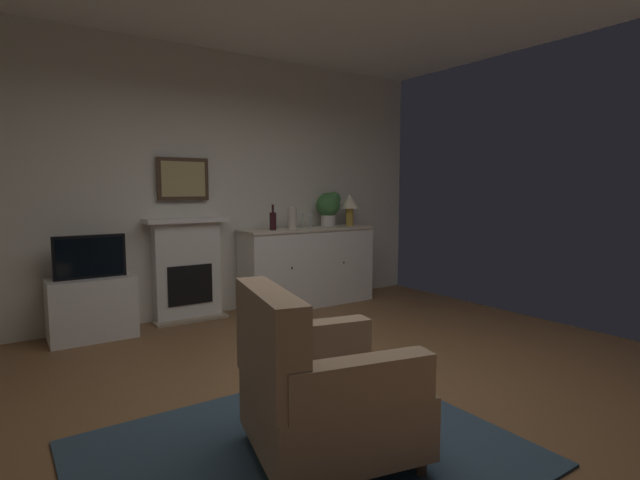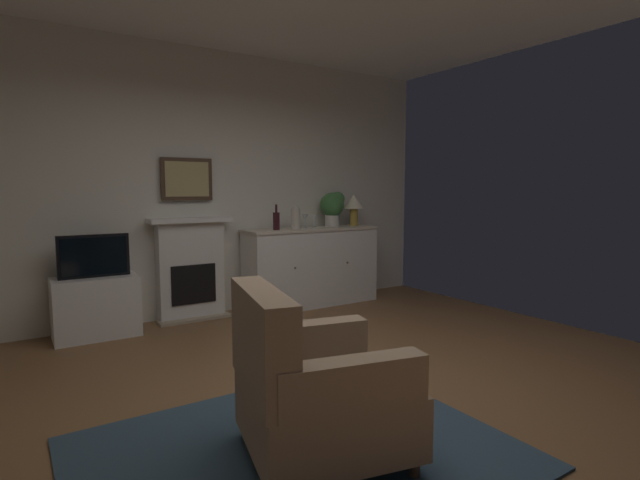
{
  "view_description": "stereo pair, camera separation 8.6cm",
  "coord_description": "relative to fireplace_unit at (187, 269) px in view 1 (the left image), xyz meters",
  "views": [
    {
      "loc": [
        -2.01,
        -2.46,
        1.4
      ],
      "look_at": [
        0.14,
        0.68,
        1.0
      ],
      "focal_mm": 27.15,
      "sensor_mm": 36.0,
      "label": 1
    },
    {
      "loc": [
        -1.94,
        -2.51,
        1.4
      ],
      "look_at": [
        0.14,
        0.68,
        1.0
      ],
      "focal_mm": 27.15,
      "sensor_mm": 36.0,
      "label": 2
    }
  ],
  "objects": [
    {
      "name": "wall_rear",
      "position": [
        0.3,
        0.13,
        0.91
      ],
      "size": [
        5.75,
        0.06,
        2.92
      ],
      "primitive_type": "cube",
      "color": "silver",
      "rests_on": "ground_plane"
    },
    {
      "name": "table_lamp",
      "position": [
        2.06,
        -0.18,
        0.67
      ],
      "size": [
        0.26,
        0.26,
        0.4
      ],
      "color": "#B79338",
      "rests_on": "sideboard_cabinet"
    },
    {
      "name": "ground_plane",
      "position": [
        0.3,
        -2.58,
        -0.6
      ],
      "size": [
        5.75,
        5.47,
        0.1
      ],
      "primitive_type": "cube",
      "color": "brown",
      "rests_on": "ground"
    },
    {
      "name": "area_rug",
      "position": [
        -0.42,
        -2.99,
        -0.54
      ],
      "size": [
        2.19,
        1.76,
        0.02
      ],
      "primitive_type": "cube",
      "color": "#2D4251",
      "rests_on": "ground_plane"
    },
    {
      "name": "wine_glass_left",
      "position": [
        1.35,
        -0.16,
        0.51
      ],
      "size": [
        0.07,
        0.07,
        0.16
      ],
      "color": "silver",
      "rests_on": "sideboard_cabinet"
    },
    {
      "name": "tv_set",
      "position": [
        -0.97,
        -0.19,
        0.23
      ],
      "size": [
        0.62,
        0.07,
        0.4
      ],
      "color": "black",
      "rests_on": "tv_cabinet"
    },
    {
      "name": "vase_decorative",
      "position": [
        1.18,
        -0.23,
        0.53
      ],
      "size": [
        0.11,
        0.11,
        0.28
      ],
      "color": "beige",
      "rests_on": "sideboard_cabinet"
    },
    {
      "name": "tv_cabinet",
      "position": [
        -0.97,
        -0.16,
        -0.26
      ],
      "size": [
        0.75,
        0.42,
        0.58
      ],
      "color": "white",
      "rests_on": "ground_plane"
    },
    {
      "name": "armchair",
      "position": [
        -0.37,
        -3.08,
        -0.17
      ],
      "size": [
        0.96,
        0.92,
        0.92
      ],
      "color": "#8C7259",
      "rests_on": "ground_plane"
    },
    {
      "name": "wine_glass_center",
      "position": [
        1.46,
        -0.18,
        0.51
      ],
      "size": [
        0.07,
        0.07,
        0.16
      ],
      "color": "silver",
      "rests_on": "sideboard_cabinet"
    },
    {
      "name": "framed_picture",
      "position": [
        -0.0,
        0.05,
        0.96
      ],
      "size": [
        0.55,
        0.04,
        0.45
      ],
      "color": "#473323"
    },
    {
      "name": "wine_bottle",
      "position": [
        0.93,
        -0.22,
        0.5
      ],
      "size": [
        0.08,
        0.08,
        0.29
      ],
      "color": "#331419",
      "rests_on": "sideboard_cabinet"
    },
    {
      "name": "sideboard_cabinet",
      "position": [
        1.43,
        -0.18,
        -0.08
      ],
      "size": [
        1.69,
        0.49,
        0.94
      ],
      "color": "white",
      "rests_on": "ground_plane"
    },
    {
      "name": "fireplace_unit",
      "position": [
        0.0,
        0.0,
        0.0
      ],
      "size": [
        0.87,
        0.3,
        1.1
      ],
      "color": "white",
      "rests_on": "ground_plane"
    },
    {
      "name": "potted_plant_small",
      "position": [
        1.77,
        -0.13,
        0.65
      ],
      "size": [
        0.3,
        0.3,
        0.43
      ],
      "color": "beige",
      "rests_on": "sideboard_cabinet"
    }
  ]
}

